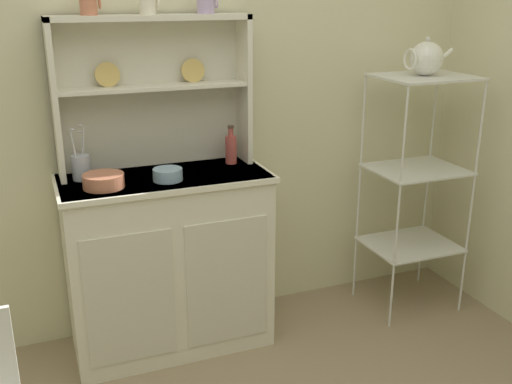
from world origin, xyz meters
TOP-DOWN VIEW (x-y plane):
  - wall_back at (0.00, 1.62)m, footprint 3.84×0.05m
  - hutch_cabinet at (-0.11, 1.37)m, footprint 0.96×0.45m
  - hutch_shelf_unit at (-0.11, 1.53)m, footprint 0.89×0.18m
  - bakers_rack at (1.21, 1.28)m, footprint 0.47×0.39m
  - cup_terracotta_0 at (-0.36, 1.49)m, footprint 0.09×0.07m
  - cup_cream_1 at (-0.11, 1.49)m, footprint 0.08×0.07m
  - cup_lilac_2 at (0.15, 1.49)m, footprint 0.09×0.08m
  - bowl_mixing_large at (-0.38, 1.29)m, footprint 0.18×0.18m
  - bowl_floral_medium at (-0.11, 1.29)m, footprint 0.13×0.13m
  - jam_bottle at (0.25, 1.45)m, footprint 0.06×0.06m
  - utensil_jar at (-0.46, 1.45)m, footprint 0.08×0.08m
  - porcelain_teapot at (1.20, 1.28)m, footprint 0.26×0.17m

SIDE VIEW (x-z plane):
  - hutch_cabinet at x=-0.11m, z-range 0.01..0.88m
  - bakers_rack at x=1.21m, z-range 0.17..1.44m
  - bowl_floral_medium at x=-0.11m, z-range 0.87..0.92m
  - bowl_mixing_large at x=-0.38m, z-range 0.87..0.93m
  - utensil_jar at x=-0.46m, z-range 0.80..1.05m
  - jam_bottle at x=0.25m, z-range 0.85..1.03m
  - wall_back at x=0.00m, z-range 0.00..2.50m
  - hutch_shelf_unit at x=-0.11m, z-range 0.92..1.62m
  - porcelain_teapot at x=1.20m, z-range 1.25..1.44m
  - cup_cream_1 at x=-0.11m, z-range 1.56..1.64m
  - cup_lilac_2 at x=0.15m, z-range 1.56..1.65m
  - cup_terracotta_0 at x=-0.36m, z-range 1.56..1.66m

